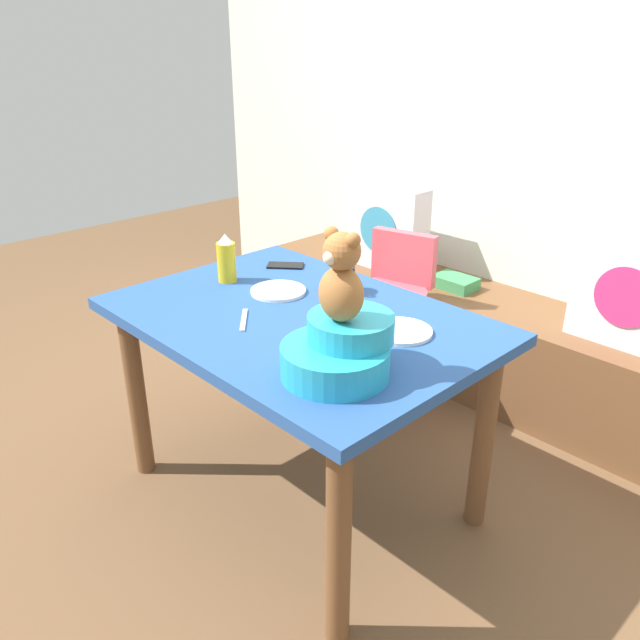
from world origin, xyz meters
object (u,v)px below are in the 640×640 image
(pillow_floral_left, at_px, (387,227))
(dinner_plate_near, at_px, (400,331))
(ketchup_bottle, at_px, (226,259))
(dinner_plate_far, at_px, (278,291))
(coffee_mug, at_px, (344,279))
(dining_table, at_px, (299,344))
(infant_seat_teal, at_px, (340,350))
(book_stack, at_px, (455,282))
(cell_phone, at_px, (285,266))
(teddy_bear, at_px, (341,279))
(pillow_floral_right, at_px, (633,293))
(highchair, at_px, (390,297))

(pillow_floral_left, bearing_deg, dinner_plate_near, -47.82)
(ketchup_bottle, height_order, dinner_plate_near, ketchup_bottle)
(dinner_plate_far, bearing_deg, coffee_mug, 48.02)
(dining_table, height_order, infant_seat_teal, infant_seat_teal)
(coffee_mug, bearing_deg, book_stack, 98.86)
(dining_table, distance_m, infant_seat_teal, 0.45)
(infant_seat_teal, relative_size, coffee_mug, 2.75)
(coffee_mug, relative_size, cell_phone, 0.83)
(dining_table, xyz_separation_m, dinner_plate_far, (-0.20, 0.08, 0.11))
(cell_phone, bearing_deg, teddy_bear, -162.61)
(infant_seat_teal, relative_size, dinner_plate_near, 1.65)
(dinner_plate_far, distance_m, cell_phone, 0.28)
(dinner_plate_near, distance_m, cell_phone, 0.73)
(dining_table, xyz_separation_m, coffee_mug, (-0.04, 0.26, 0.16))
(pillow_floral_right, xyz_separation_m, highchair, (-0.87, -0.42, -0.16))
(dining_table, height_order, highchair, highchair)
(book_stack, relative_size, dinner_plate_near, 1.00)
(dinner_plate_near, bearing_deg, highchair, 132.06)
(dinner_plate_near, bearing_deg, teddy_bear, -81.45)
(highchair, distance_m, coffee_mug, 0.59)
(infant_seat_teal, xyz_separation_m, ketchup_bottle, (-0.79, 0.20, 0.02))
(book_stack, xyz_separation_m, dinner_plate_far, (-0.01, -1.11, 0.26))
(pillow_floral_right, bearing_deg, pillow_floral_left, 180.00)
(infant_seat_teal, relative_size, cell_phone, 2.29)
(pillow_floral_left, distance_m, pillow_floral_right, 1.25)
(highchair, height_order, teddy_bear, teddy_bear)
(highchair, xyz_separation_m, coffee_mug, (0.19, -0.49, 0.27))
(highchair, relative_size, teddy_bear, 3.16)
(dining_table, height_order, cell_phone, cell_phone)
(coffee_mug, distance_m, dinner_plate_far, 0.24)
(ketchup_bottle, bearing_deg, highchair, 75.45)
(teddy_bear, relative_size, coffee_mug, 2.08)
(pillow_floral_left, relative_size, dinner_plate_far, 2.20)
(dining_table, height_order, dinner_plate_far, dinner_plate_far)
(book_stack, relative_size, dining_table, 0.16)
(pillow_floral_left, bearing_deg, cell_phone, -76.20)
(book_stack, bearing_deg, pillow_floral_left, -177.18)
(ketchup_bottle, bearing_deg, cell_phone, 84.03)
(pillow_floral_right, distance_m, highchair, 0.98)
(dining_table, relative_size, ketchup_bottle, 6.80)
(dining_table, distance_m, highchair, 0.79)
(pillow_floral_left, height_order, dining_table, pillow_floral_left)
(pillow_floral_left, height_order, coffee_mug, pillow_floral_left)
(cell_phone, bearing_deg, highchair, -60.38)
(dining_table, distance_m, coffee_mug, 0.30)
(teddy_bear, height_order, coffee_mug, teddy_bear)
(coffee_mug, bearing_deg, pillow_floral_right, 53.28)
(infant_seat_teal, height_order, dinner_plate_far, infant_seat_teal)
(pillow_floral_right, relative_size, book_stack, 2.20)
(dining_table, height_order, teddy_bear, teddy_bear)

